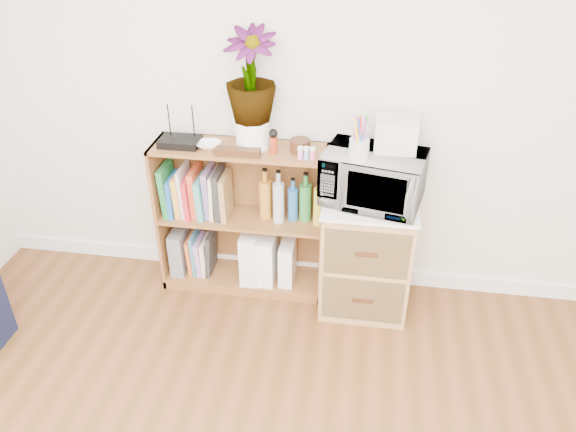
# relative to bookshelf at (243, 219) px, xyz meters

# --- Properties ---
(skirting_board) EXTENTS (4.00, 0.02, 0.10)m
(skirting_board) POSITION_rel_bookshelf_xyz_m (0.35, 0.14, -0.42)
(skirting_board) COLOR white
(skirting_board) RESTS_ON ground
(bookshelf) EXTENTS (1.00, 0.30, 0.95)m
(bookshelf) POSITION_rel_bookshelf_xyz_m (0.00, 0.00, 0.00)
(bookshelf) COLOR brown
(bookshelf) RESTS_ON ground
(wicker_unit) EXTENTS (0.50, 0.45, 0.70)m
(wicker_unit) POSITION_rel_bookshelf_xyz_m (0.75, -0.08, -0.12)
(wicker_unit) COLOR #9E7542
(wicker_unit) RESTS_ON ground
(microwave) EXTENTS (0.58, 0.45, 0.29)m
(microwave) POSITION_rel_bookshelf_xyz_m (0.75, -0.08, 0.39)
(microwave) COLOR white
(microwave) RESTS_ON wicker_unit
(pen_cup) EXTENTS (0.10, 0.10, 0.11)m
(pen_cup) POSITION_rel_bookshelf_xyz_m (0.67, -0.17, 0.59)
(pen_cup) COLOR silver
(pen_cup) RESTS_ON microwave
(small_appliance) EXTENTS (0.22, 0.18, 0.17)m
(small_appliance) POSITION_rel_bookshelf_xyz_m (0.85, -0.02, 0.62)
(small_appliance) COLOR silver
(small_appliance) RESTS_ON microwave
(router) EXTENTS (0.22, 0.15, 0.04)m
(router) POSITION_rel_bookshelf_xyz_m (-0.33, -0.02, 0.50)
(router) COLOR black
(router) RESTS_ON bookshelf
(white_bowl) EXTENTS (0.13, 0.13, 0.03)m
(white_bowl) POSITION_rel_bookshelf_xyz_m (-0.16, -0.03, 0.49)
(white_bowl) COLOR white
(white_bowl) RESTS_ON bookshelf
(plant_pot) EXTENTS (0.19, 0.19, 0.16)m
(plant_pot) POSITION_rel_bookshelf_xyz_m (0.08, 0.02, 0.55)
(plant_pot) COLOR white
(plant_pot) RESTS_ON bookshelf
(potted_plant) EXTENTS (0.28, 0.28, 0.49)m
(potted_plant) POSITION_rel_bookshelf_xyz_m (0.08, 0.02, 0.88)
(potted_plant) COLOR #377A31
(potted_plant) RESTS_ON plant_pot
(trinket_box) EXTENTS (0.25, 0.06, 0.04)m
(trinket_box) POSITION_rel_bookshelf_xyz_m (0.02, -0.10, 0.49)
(trinket_box) COLOR #321D0D
(trinket_box) RESTS_ON bookshelf
(kokeshi_doll) EXTENTS (0.04, 0.04, 0.09)m
(kokeshi_doll) POSITION_rel_bookshelf_xyz_m (0.20, -0.04, 0.52)
(kokeshi_doll) COLOR #9F2E13
(kokeshi_doll) RESTS_ON bookshelf
(wooden_bowl) EXTENTS (0.11, 0.11, 0.07)m
(wooden_bowl) POSITION_rel_bookshelf_xyz_m (0.34, 0.01, 0.51)
(wooden_bowl) COLOR #391D0F
(wooden_bowl) RESTS_ON bookshelf
(paint_jars) EXTENTS (0.10, 0.04, 0.05)m
(paint_jars) POSITION_rel_bookshelf_xyz_m (0.39, -0.09, 0.50)
(paint_jars) COLOR pink
(paint_jars) RESTS_ON bookshelf
(file_box) EXTENTS (0.09, 0.23, 0.29)m
(file_box) POSITION_rel_bookshelf_xyz_m (-0.41, 0.00, -0.26)
(file_box) COLOR slate
(file_box) RESTS_ON bookshelf
(magazine_holder_left) EXTENTS (0.11, 0.27, 0.33)m
(magazine_holder_left) POSITION_rel_bookshelf_xyz_m (0.05, -0.01, -0.24)
(magazine_holder_left) COLOR white
(magazine_holder_left) RESTS_ON bookshelf
(magazine_holder_mid) EXTENTS (0.10, 0.25, 0.31)m
(magazine_holder_mid) POSITION_rel_bookshelf_xyz_m (0.15, -0.01, -0.25)
(magazine_holder_mid) COLOR white
(magazine_holder_mid) RESTS_ON bookshelf
(magazine_holder_right) EXTENTS (0.08, 0.21, 0.27)m
(magazine_holder_right) POSITION_rel_bookshelf_xyz_m (0.28, -0.01, -0.27)
(magazine_holder_right) COLOR white
(magazine_holder_right) RESTS_ON bookshelf
(cookbooks) EXTENTS (0.40, 0.20, 0.31)m
(cookbooks) POSITION_rel_bookshelf_xyz_m (-0.27, 0.00, 0.16)
(cookbooks) COLOR #1E7035
(cookbooks) RESTS_ON bookshelf
(liquor_bottles) EXTENTS (0.47, 0.07, 0.32)m
(liquor_bottles) POSITION_rel_bookshelf_xyz_m (0.33, -0.00, 0.18)
(liquor_bottles) COLOR #B67A22
(liquor_bottles) RESTS_ON bookshelf
(lower_books) EXTENTS (0.17, 0.19, 0.30)m
(lower_books) POSITION_rel_bookshelf_xyz_m (-0.27, 0.00, -0.28)
(lower_books) COLOR #C55922
(lower_books) RESTS_ON bookshelf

